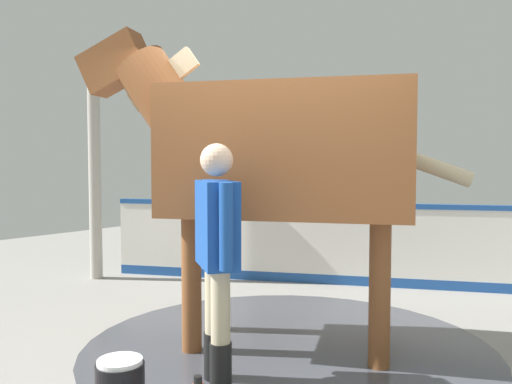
# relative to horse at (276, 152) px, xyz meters

# --- Properties ---
(ground_plane) EXTENTS (16.00, 16.00, 0.02)m
(ground_plane) POSITION_rel_horse_xyz_m (0.27, -0.21, -1.63)
(ground_plane) COLOR gray
(wet_patch) EXTENTS (3.39, 3.39, 0.00)m
(wet_patch) POSITION_rel_horse_xyz_m (0.10, 0.05, -1.61)
(wet_patch) COLOR #42444C
(wet_patch) RESTS_ON ground
(barrier_wall) EXTENTS (5.00, 2.39, 1.03)m
(barrier_wall) POSITION_rel_horse_xyz_m (-0.90, 2.19, -1.14)
(barrier_wall) COLOR white
(barrier_wall) RESTS_ON ground
(roof_post_near) EXTENTS (0.16, 0.16, 2.95)m
(roof_post_near) POSITION_rel_horse_xyz_m (-3.38, 0.61, -0.14)
(roof_post_near) COLOR #B7B2A8
(roof_post_near) RESTS_ON ground
(horse) EXTENTS (3.06, 1.79, 2.67)m
(horse) POSITION_rel_horse_xyz_m (0.00, 0.00, 0.00)
(horse) COLOR brown
(horse) RESTS_ON ground
(handler) EXTENTS (0.56, 0.46, 1.66)m
(handler) POSITION_rel_horse_xyz_m (0.16, -0.88, -0.66)
(handler) COLOR black
(handler) RESTS_ON ground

